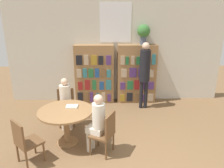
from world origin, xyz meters
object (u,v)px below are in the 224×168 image
(librarian_standing, at_px, (145,69))
(chair_near_camera, at_px, (25,141))
(chair_left_side, at_px, (66,105))
(bookshelf_left, at_px, (94,74))
(reading_table, at_px, (66,116))
(seated_reader_left, at_px, (66,100))
(chair_far_side, at_px, (105,132))
(flower_vase, at_px, (144,32))
(bookshelf_right, at_px, (137,74))
(seated_reader_right, at_px, (97,121))

(librarian_standing, bearing_deg, chair_near_camera, -136.44)
(chair_left_side, bearing_deg, bookshelf_left, -125.15)
(reading_table, relative_size, seated_reader_left, 0.93)
(chair_far_side, bearing_deg, flower_vase, 3.43)
(bookshelf_left, bearing_deg, chair_near_camera, -110.76)
(flower_vase, height_order, librarian_standing, flower_vase)
(seated_reader_left, bearing_deg, flower_vase, -152.95)
(flower_vase, height_order, chair_far_side, flower_vase)
(bookshelf_left, bearing_deg, librarian_standing, -19.50)
(reading_table, height_order, chair_near_camera, chair_near_camera)
(seated_reader_left, bearing_deg, chair_near_camera, 59.74)
(chair_far_side, bearing_deg, reading_table, 90.00)
(reading_table, distance_m, seated_reader_left, 0.72)
(bookshelf_right, xyz_separation_m, seated_reader_right, (-1.09, -2.55, -0.19))
(bookshelf_left, height_order, seated_reader_right, bookshelf_left)
(bookshelf_left, xyz_separation_m, chair_left_side, (-0.63, -1.35, -0.39))
(bookshelf_left, relative_size, seated_reader_right, 1.43)
(chair_left_side, relative_size, seated_reader_right, 0.72)
(reading_table, height_order, librarian_standing, librarian_standing)
(bookshelf_right, relative_size, chair_left_side, 2.00)
(flower_vase, xyz_separation_m, librarian_standing, (-0.01, -0.51, -0.94))
(chair_near_camera, xyz_separation_m, seated_reader_right, (1.27, 0.34, 0.20))
(bookshelf_left, height_order, flower_vase, flower_vase)
(reading_table, xyz_separation_m, chair_left_side, (-0.16, 0.88, -0.14))
(bookshelf_right, bearing_deg, bookshelf_left, -179.99)
(chair_left_side, bearing_deg, seated_reader_left, 90.00)
(bookshelf_right, xyz_separation_m, reading_table, (-1.74, -2.24, -0.25))
(bookshelf_left, distance_m, chair_near_camera, 3.11)
(chair_far_side, relative_size, librarian_standing, 0.46)
(flower_vase, height_order, seated_reader_right, flower_vase)
(flower_vase, bearing_deg, seated_reader_right, -116.07)
(chair_near_camera, height_order, chair_far_side, same)
(bookshelf_right, relative_size, reading_table, 1.56)
(bookshelf_left, relative_size, reading_table, 1.56)
(chair_left_side, height_order, librarian_standing, librarian_standing)
(flower_vase, bearing_deg, bookshelf_left, -179.80)
(bookshelf_left, bearing_deg, seated_reader_right, -86.11)
(bookshelf_right, distance_m, chair_far_side, 2.82)
(chair_near_camera, height_order, chair_left_side, same)
(seated_reader_right, relative_size, librarian_standing, 0.65)
(seated_reader_right, bearing_deg, seated_reader_left, 62.96)
(reading_table, relative_size, chair_far_side, 1.29)
(reading_table, distance_m, chair_near_camera, 0.91)
(bookshelf_left, bearing_deg, chair_far_side, -82.68)
(flower_vase, xyz_separation_m, chair_near_camera, (-2.52, -2.89, -1.62))
(seated_reader_left, xyz_separation_m, librarian_standing, (2.01, 1.03, 0.48))
(chair_near_camera, relative_size, chair_far_side, 1.00)
(chair_left_side, bearing_deg, bookshelf_right, -154.66)
(bookshelf_left, relative_size, seated_reader_left, 1.45)
(reading_table, height_order, chair_left_side, chair_left_side)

